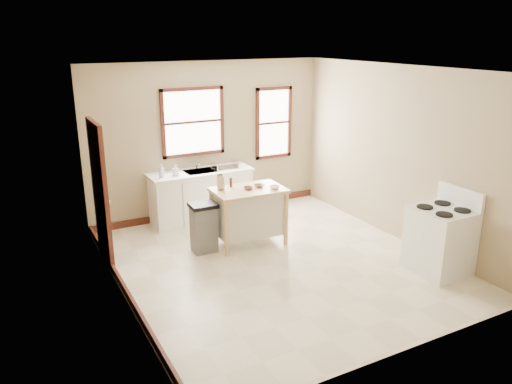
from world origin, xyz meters
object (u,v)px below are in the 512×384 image
Objects in this scene: bowl_b at (259,186)px; trash_bin at (204,227)px; dish_rack at (225,165)px; pepper_grinder at (231,183)px; soap_bottle_b at (175,170)px; soap_bottle_a at (162,171)px; knife_block at (221,183)px; bowl_a at (248,188)px; bowl_c at (275,187)px; kitchen_island at (249,216)px; gas_stove at (441,232)px.

bowl_b reaches higher than trash_bin.
bowl_b is 1.10m from trash_bin.
dish_rack is 1.15m from pepper_grinder.
pepper_grinder is at bearing -74.04° from soap_bottle_b.
soap_bottle_a is 1.44× the size of bowl_b.
soap_bottle_a is at bearing 133.54° from bowl_b.
bowl_a is at bearing -15.43° from knife_block.
bowl_a is 0.19× the size of trash_bin.
dish_rack reaches higher than bowl_b.
knife_block is 1.33× the size of pepper_grinder.
bowl_c reaches higher than bowl_a.
bowl_a reaches higher than kitchen_island.
bowl_c reaches higher than bowl_b.
bowl_b is at bearing 128.60° from gas_stove.
trash_bin is at bearing -110.71° from dish_rack.
bowl_a is (-0.19, -1.31, -0.04)m from dish_rack.
bowl_b is 0.20× the size of trash_bin.
knife_block is at bearing 154.73° from bowl_c.
soap_bottle_b is (0.24, -0.01, -0.01)m from soap_bottle_a.
dish_rack is at bearing -9.87° from soap_bottle_b.
soap_bottle_b is at bearing -161.82° from dish_rack.
bowl_b is at bearing -73.17° from dish_rack.
knife_block is 0.21m from pepper_grinder.
gas_stove reaches higher than pepper_grinder.
soap_bottle_a is at bearing 130.51° from gas_stove.
soap_bottle_a is 1.26m from knife_block.
dish_rack is 1.50m from bowl_c.
bowl_c is (0.18, -1.49, -0.03)m from dish_rack.
dish_rack is 2.88× the size of bowl_a.
bowl_a is 0.98× the size of bowl_c.
gas_stove is at bearing -45.87° from kitchen_island.
knife_block is at bearing 135.12° from gas_stove.
bowl_b is at bearing -26.54° from pepper_grinder.
trash_bin is (-0.95, 0.03, -0.55)m from bowl_b.
dish_rack is at bearing -8.61° from soap_bottle_a.
kitchen_island is at bearing -174.99° from bowl_b.
gas_stove is at bearing -47.01° from dish_rack.
soap_bottle_b is 1.24× the size of bowl_c.
soap_bottle_a is at bearing 126.91° from pepper_grinder.
soap_bottle_a is at bearing 132.90° from bowl_c.
knife_block is 1.28× the size of bowl_c.
dish_rack is 1.28m from bowl_b.
knife_block reaches higher than bowl_a.
bowl_a is at bearing 154.72° from bowl_c.
pepper_grinder is at bearing 132.00° from gas_stove.
bowl_b is (0.20, 0.02, 0.48)m from kitchen_island.
soap_bottle_a is 1.15× the size of soap_bottle_b.
bowl_c is 0.13× the size of gas_stove.
knife_block is at bearing 154.73° from bowl_a.
soap_bottle_a reaches higher than pepper_grinder.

